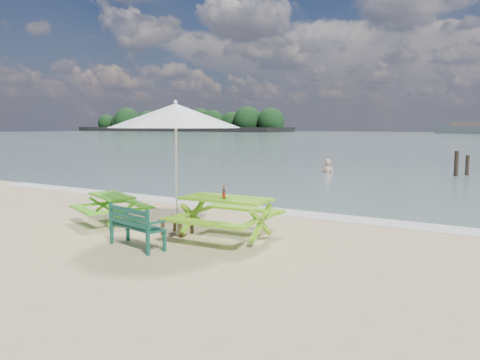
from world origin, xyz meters
The scene contains 11 objects.
sea centered at (0.00, 85.00, 0.00)m, with size 300.00×300.00×0.00m, color slate.
foam_strip centered at (0.00, 4.60, 0.01)m, with size 22.00×0.90×0.01m, color silver.
island_headland centered at (-110.00, 140.00, 3.26)m, with size 90.00×22.00×7.60m.
picnic_table_left centered at (-1.99, 1.27, 0.33)m, with size 1.93×2.01×0.68m.
picnic_table_right centered at (1.17, 1.33, 0.41)m, with size 1.89×2.08×0.86m.
park_bench centered at (0.09, -0.08, 0.24)m, with size 1.33×0.69×0.78m.
side_table centered at (0.05, 1.16, 0.19)m, with size 0.59×0.59×0.36m.
patio_umbrella centered at (0.05, 1.16, 2.49)m, with size 2.96×2.96×2.74m.
beer_bottle centered at (1.22, 1.18, 0.94)m, with size 0.07×0.07×0.26m.
swimmer centered at (-1.82, 15.13, -0.24)m, with size 0.69×0.45×1.86m.
mooring_pilings centered at (3.87, 16.94, 0.43)m, with size 0.58×0.78×1.34m.
Camera 1 is at (6.18, -6.47, 2.29)m, focal length 35.00 mm.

